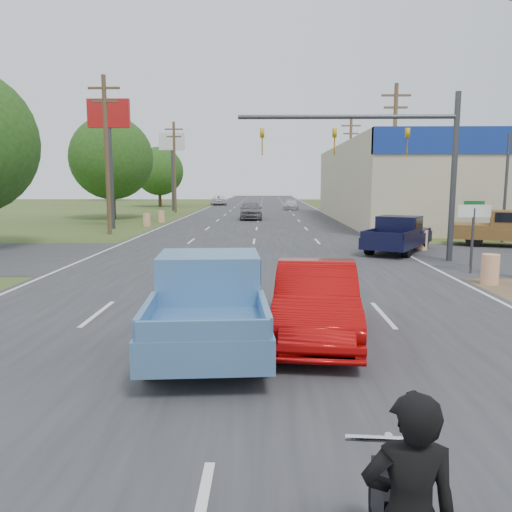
{
  "coord_description": "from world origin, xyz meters",
  "views": [
    {
      "loc": [
        0.65,
        -4.2,
        3.29
      ],
      "look_at": [
        0.39,
        9.42,
        1.3
      ],
      "focal_mm": 35.0,
      "sensor_mm": 36.0,
      "label": 1
    }
  ],
  "objects_px": {
    "blue_pickup": "(209,298)",
    "navy_pickup": "(399,234)",
    "red_convertible": "(316,301)",
    "brown_pickup": "(507,228)",
    "distant_car_grey": "(251,210)",
    "distant_car_white": "(219,200)",
    "distant_car_silver": "(291,205)"
  },
  "relations": [
    {
      "from": "blue_pickup",
      "to": "navy_pickup",
      "type": "relative_size",
      "value": 1.05
    },
    {
      "from": "red_convertible",
      "to": "brown_pickup",
      "type": "xyz_separation_m",
      "value": [
        11.58,
        15.82,
        0.15
      ]
    },
    {
      "from": "distant_car_grey",
      "to": "brown_pickup",
      "type": "bearing_deg",
      "value": -56.57
    },
    {
      "from": "distant_car_grey",
      "to": "distant_car_white",
      "type": "xyz_separation_m",
      "value": [
        -5.8,
        30.63,
        -0.11
      ]
    },
    {
      "from": "distant_car_silver",
      "to": "distant_car_white",
      "type": "relative_size",
      "value": 0.81
    },
    {
      "from": "brown_pickup",
      "to": "navy_pickup",
      "type": "bearing_deg",
      "value": 132.53
    },
    {
      "from": "brown_pickup",
      "to": "distant_car_grey",
      "type": "bearing_deg",
      "value": 58.17
    },
    {
      "from": "navy_pickup",
      "to": "brown_pickup",
      "type": "xyz_separation_m",
      "value": [
        6.25,
        2.28,
        0.07
      ]
    },
    {
      "from": "brown_pickup",
      "to": "distant_car_silver",
      "type": "relative_size",
      "value": 1.42
    },
    {
      "from": "brown_pickup",
      "to": "distant_car_silver",
      "type": "distance_m",
      "value": 37.9
    },
    {
      "from": "distant_car_grey",
      "to": "navy_pickup",
      "type": "bearing_deg",
      "value": -72.64
    },
    {
      "from": "navy_pickup",
      "to": "distant_car_grey",
      "type": "xyz_separation_m",
      "value": [
        -7.77,
        21.81,
        -0.04
      ]
    },
    {
      "from": "navy_pickup",
      "to": "blue_pickup",
      "type": "bearing_deg",
      "value": -88.0
    },
    {
      "from": "brown_pickup",
      "to": "distant_car_white",
      "type": "bearing_deg",
      "value": 44.05
    },
    {
      "from": "distant_car_silver",
      "to": "distant_car_white",
      "type": "bearing_deg",
      "value": 134.64
    },
    {
      "from": "red_convertible",
      "to": "brown_pickup",
      "type": "relative_size",
      "value": 0.79
    },
    {
      "from": "red_convertible",
      "to": "blue_pickup",
      "type": "xyz_separation_m",
      "value": [
        -2.24,
        -0.37,
        0.15
      ]
    },
    {
      "from": "blue_pickup",
      "to": "distant_car_silver",
      "type": "xyz_separation_m",
      "value": [
        4.38,
        52.89,
        -0.33
      ]
    },
    {
      "from": "brown_pickup",
      "to": "distant_car_white",
      "type": "xyz_separation_m",
      "value": [
        -19.82,
        50.15,
        -0.22
      ]
    },
    {
      "from": "red_convertible",
      "to": "distant_car_grey",
      "type": "relative_size",
      "value": 0.98
    },
    {
      "from": "red_convertible",
      "to": "distant_car_silver",
      "type": "xyz_separation_m",
      "value": [
        2.14,
        52.52,
        -0.18
      ]
    },
    {
      "from": "brown_pickup",
      "to": "distant_car_silver",
      "type": "bearing_deg",
      "value": 36.93
    },
    {
      "from": "red_convertible",
      "to": "distant_car_white",
      "type": "distance_m",
      "value": 66.48
    },
    {
      "from": "distant_car_grey",
      "to": "distant_car_white",
      "type": "relative_size",
      "value": 0.94
    },
    {
      "from": "brown_pickup",
      "to": "distant_car_silver",
      "type": "height_order",
      "value": "brown_pickup"
    },
    {
      "from": "brown_pickup",
      "to": "distant_car_grey",
      "type": "distance_m",
      "value": 24.04
    },
    {
      "from": "distant_car_silver",
      "to": "blue_pickup",
      "type": "bearing_deg",
      "value": -87.71
    },
    {
      "from": "red_convertible",
      "to": "blue_pickup",
      "type": "bearing_deg",
      "value": -165.62
    },
    {
      "from": "blue_pickup",
      "to": "distant_car_white",
      "type": "xyz_separation_m",
      "value": [
        -5.99,
        66.34,
        -0.22
      ]
    },
    {
      "from": "red_convertible",
      "to": "distant_car_silver",
      "type": "height_order",
      "value": "red_convertible"
    },
    {
      "from": "distant_car_white",
      "to": "distant_car_silver",
      "type": "bearing_deg",
      "value": 122.69
    },
    {
      "from": "red_convertible",
      "to": "brown_pickup",
      "type": "height_order",
      "value": "brown_pickup"
    }
  ]
}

